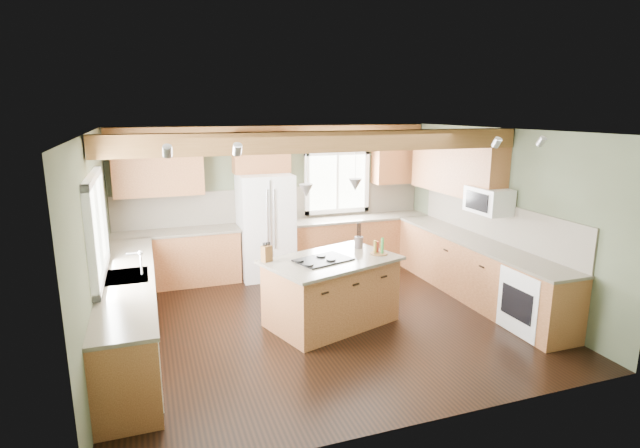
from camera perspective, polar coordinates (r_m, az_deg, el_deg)
name	(u,v)px	position (r m, az deg, el deg)	size (l,w,h in m)	color
floor	(324,320)	(7.07, 0.41, -10.95)	(5.60, 5.60, 0.00)	black
ceiling	(324,131)	(6.47, 0.45, 10.61)	(5.60, 5.60, 0.00)	silver
wall_back	(277,199)	(8.99, -4.99, 2.90)	(5.60, 5.60, 0.00)	#464D36
wall_left	(95,249)	(6.31, -24.29, -2.60)	(5.00, 5.00, 0.00)	#464D36
wall_right	(497,215)	(8.02, 19.61, 0.95)	(5.00, 5.00, 0.00)	#464D36
ceiling_beam	(327,142)	(6.37, 0.77, 9.40)	(5.55, 0.26, 0.26)	brown
soffit_trim	(277,129)	(8.76, -4.98, 10.80)	(5.55, 0.20, 0.10)	brown
backsplash_back	(277,204)	(8.99, -4.95, 2.32)	(5.58, 0.03, 0.58)	brown
backsplash_right	(494,220)	(8.07, 19.25, 0.39)	(0.03, 3.70, 0.58)	brown
base_cab_back_left	(178,259)	(8.64, -15.96, -3.86)	(2.02, 0.60, 0.88)	brown
counter_back_left	(176,232)	(8.52, -16.15, -0.89)	(2.06, 0.64, 0.04)	#4B4237
base_cab_back_right	(359,242)	(9.38, 4.43, -2.05)	(2.62, 0.60, 0.88)	brown
counter_back_right	(359,218)	(9.27, 4.48, 0.70)	(2.66, 0.64, 0.04)	#4B4237
base_cab_left	(130,313)	(6.60, -20.93, -9.51)	(0.60, 3.70, 0.88)	brown
counter_left	(126,278)	(6.44, -21.26, -5.72)	(0.64, 3.74, 0.04)	#4B4237
base_cab_right	(475,270)	(8.09, 17.26, -5.08)	(0.60, 3.70, 0.88)	brown
counter_right	(477,242)	(7.97, 17.48, -1.93)	(0.64, 3.74, 0.04)	#4B4237
upper_cab_back_left	(158,168)	(8.45, -18.01, 6.12)	(1.40, 0.35, 0.90)	brown
upper_cab_over_fridge	(261,152)	(8.64, -6.75, 8.14)	(0.96, 0.35, 0.70)	brown
upper_cab_right	(456,167)	(8.53, 15.23, 6.36)	(0.35, 2.20, 0.90)	brown
upper_cab_back_corner	(397,159)	(9.57, 8.77, 7.34)	(0.90, 0.35, 0.90)	brown
window_left	(95,227)	(6.30, -24.28, -0.27)	(0.04, 1.60, 1.05)	white
window_back	(337,182)	(9.28, 1.93, 4.82)	(1.10, 0.04, 1.00)	white
sink	(126,277)	(6.44, -21.26, -5.68)	(0.50, 0.65, 0.03)	#262628
faucet	(141,264)	(6.39, -19.76, -4.33)	(0.02, 0.02, 0.28)	#B2B2B7
dishwasher	(128,364)	(5.42, -21.07, -14.71)	(0.60, 0.60, 0.84)	white
oven	(535,301)	(7.15, 23.40, -8.06)	(0.60, 0.72, 0.84)	white
microwave	(489,200)	(7.80, 18.71, 2.57)	(0.40, 0.70, 0.38)	white
pendant_left	(306,191)	(6.22, -1.58, 3.84)	(0.18, 0.18, 0.16)	#B2B2B7
pendant_right	(355,185)	(6.72, 4.04, 4.50)	(0.18, 0.18, 0.16)	#B2B2B7
refrigerator	(266,226)	(8.64, -6.23, -0.25)	(0.90, 0.74, 1.80)	silver
island	(331,293)	(6.83, 1.27, -7.83)	(1.62, 0.99, 0.88)	brown
island_top	(331,260)	(6.68, 1.29, -4.15)	(1.73, 1.10, 0.04)	#4B4237
cooktop	(323,260)	(6.59, 0.38, -4.11)	(0.70, 0.47, 0.02)	black
knife_block	(267,254)	(6.57, -6.11, -3.38)	(0.13, 0.10, 0.21)	brown
utensil_crock	(359,242)	(7.18, 4.45, -2.12)	(0.13, 0.13, 0.17)	#3A322E
bottle_tray	(379,246)	(6.90, 6.77, -2.56)	(0.24, 0.24, 0.22)	brown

